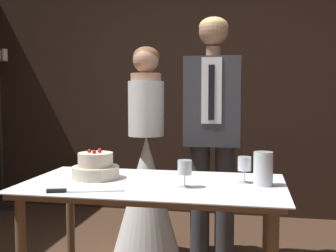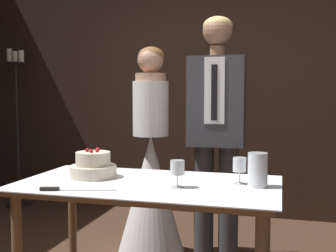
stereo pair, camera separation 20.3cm
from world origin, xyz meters
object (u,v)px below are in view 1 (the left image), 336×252
object	(u,v)px
tiered_cake	(96,167)
candle_stand	(1,127)
cake_knife	(70,191)
groom	(213,124)
hurricane_candle	(263,169)
bride	(146,180)
cake_table	(153,198)
wine_glass_near	(244,165)
wine_glass_middle	(185,168)

from	to	relation	value
tiered_cake	candle_stand	size ratio (longest dim) A/B	0.16
cake_knife	candle_stand	world-z (taller)	candle_stand
groom	candle_stand	size ratio (longest dim) A/B	1.04
hurricane_candle	bride	xyz separation A→B (m)	(-0.87, 0.83, -0.26)
cake_table	wine_glass_near	xyz separation A→B (m)	(0.51, 0.10, 0.19)
tiered_cake	groom	distance (m)	1.05
wine_glass_near	groom	xyz separation A→B (m)	(-0.25, 0.78, 0.17)
candle_stand	wine_glass_middle	bearing A→B (deg)	-39.54
cake_table	cake_knife	world-z (taller)	cake_knife
cake_knife	hurricane_candle	bearing A→B (deg)	3.45
wine_glass_near	groom	distance (m)	0.84
hurricane_candle	bride	distance (m)	1.23
groom	hurricane_candle	bearing A→B (deg)	-67.09
groom	candle_stand	bearing A→B (deg)	157.91
bride	candle_stand	size ratio (longest dim) A/B	0.92
wine_glass_middle	bride	size ratio (longest dim) A/B	0.09
cake_table	tiered_cake	world-z (taller)	tiered_cake
cake_knife	wine_glass_middle	size ratio (longest dim) A/B	2.62
cake_knife	groom	bearing A→B (deg)	45.60
cake_table	candle_stand	distance (m)	2.85
cake_table	hurricane_candle	xyz separation A→B (m)	(0.61, 0.05, 0.18)
tiered_cake	cake_knife	bearing A→B (deg)	-89.45
hurricane_candle	candle_stand	xyz separation A→B (m)	(-2.76, 1.81, 0.05)
hurricane_candle	bride	world-z (taller)	bride
bride	tiered_cake	bearing A→B (deg)	-97.56
cake_table	candle_stand	size ratio (longest dim) A/B	0.83
tiered_cake	groom	xyz separation A→B (m)	(0.63, 0.82, 0.21)
wine_glass_middle	cake_table	bearing A→B (deg)	157.54
tiered_cake	hurricane_candle	world-z (taller)	hurricane_candle
cake_knife	candle_stand	bearing A→B (deg)	112.83
tiered_cake	cake_knife	xyz separation A→B (m)	(0.00, -0.37, -0.06)
cake_table	wine_glass_middle	distance (m)	0.28
cake_knife	hurricane_candle	size ratio (longest dim) A/B	2.07
tiered_cake	cake_table	bearing A→B (deg)	-9.24
tiered_cake	groom	world-z (taller)	groom
cake_table	hurricane_candle	distance (m)	0.64
cake_table	groom	size ratio (longest dim) A/B	0.80
cake_table	tiered_cake	size ratio (longest dim) A/B	5.26
wine_glass_middle	tiered_cake	bearing A→B (deg)	166.01
wine_glass_middle	bride	distance (m)	1.10
hurricane_candle	groom	bearing A→B (deg)	112.91
wine_glass_middle	candle_stand	bearing A→B (deg)	140.46
wine_glass_near	hurricane_candle	xyz separation A→B (m)	(0.10, -0.05, -0.02)
cake_table	wine_glass_near	bearing A→B (deg)	10.61
cake_table	groom	distance (m)	0.99
wine_glass_near	tiered_cake	bearing A→B (deg)	-177.69
cake_table	bride	size ratio (longest dim) A/B	0.90
cake_table	bride	bearing A→B (deg)	106.51
tiered_cake	hurricane_candle	xyz separation A→B (m)	(0.98, -0.01, 0.02)
cake_knife	wine_glass_middle	bearing A→B (deg)	5.86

